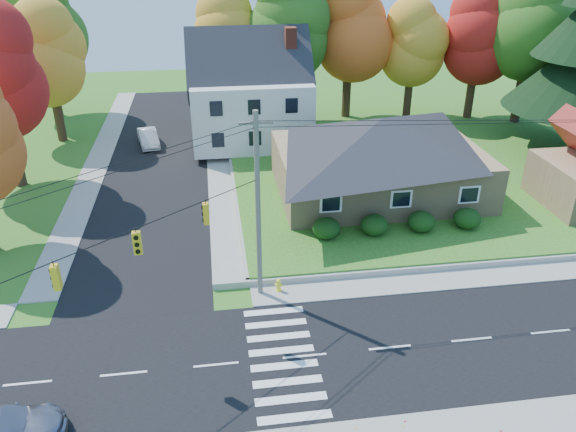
% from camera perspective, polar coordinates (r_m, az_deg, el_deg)
% --- Properties ---
extents(ground, '(120.00, 120.00, 0.00)m').
position_cam_1_polar(ground, '(26.24, 1.70, -14.05)').
color(ground, '#3D7923').
extents(road_main, '(90.00, 8.00, 0.02)m').
position_cam_1_polar(road_main, '(26.23, 1.70, -14.04)').
color(road_main, black).
rests_on(road_main, ground).
extents(road_cross, '(8.00, 44.00, 0.02)m').
position_cam_1_polar(road_cross, '(48.79, -12.96, 5.71)').
color(road_cross, black).
rests_on(road_cross, ground).
extents(sidewalk_north, '(90.00, 2.00, 0.08)m').
position_cam_1_polar(sidewalk_north, '(30.11, 0.08, -7.79)').
color(sidewalk_north, '#9C9A90').
rests_on(sidewalk_north, ground).
extents(lawn, '(30.00, 30.00, 0.50)m').
position_cam_1_polar(lawn, '(46.89, 13.13, 5.12)').
color(lawn, '#3D7923').
rests_on(lawn, ground).
extents(ranch_house, '(14.60, 10.60, 5.40)m').
position_cam_1_polar(ranch_house, '(39.81, 9.28, 6.17)').
color(ranch_house, tan).
rests_on(ranch_house, lawn).
extents(colonial_house, '(10.40, 8.40, 9.60)m').
position_cam_1_polar(colonial_house, '(49.23, -3.83, 12.14)').
color(colonial_house, silver).
rests_on(colonial_house, lawn).
extents(hedge_row, '(10.70, 1.70, 1.27)m').
position_cam_1_polar(hedge_row, '(35.17, 11.11, -0.72)').
color(hedge_row, '#163A10').
rests_on(hedge_row, lawn).
extents(traffic_infrastructure, '(38.10, 10.66, 10.00)m').
position_cam_1_polar(traffic_infrastructure, '(24.30, 0.98, -2.81)').
color(traffic_infrastructure, '#666059').
rests_on(traffic_infrastructure, ground).
extents(tree_lot_0, '(6.72, 6.72, 12.51)m').
position_cam_1_polar(tree_lot_0, '(54.19, -6.77, 17.44)').
color(tree_lot_0, '#3F2A19').
rests_on(tree_lot_0, lawn).
extents(tree_lot_1, '(7.84, 7.84, 14.60)m').
position_cam_1_polar(tree_lot_1, '(53.52, -0.02, 18.91)').
color(tree_lot_1, '#3F2A19').
rests_on(tree_lot_1, lawn).
extents(tree_lot_2, '(7.28, 7.28, 13.56)m').
position_cam_1_polar(tree_lot_2, '(55.75, 6.27, 18.41)').
color(tree_lot_2, '#3F2A19').
rests_on(tree_lot_2, lawn).
extents(tree_lot_3, '(6.16, 6.16, 11.47)m').
position_cam_1_polar(tree_lot_3, '(56.78, 12.60, 16.77)').
color(tree_lot_3, '#3F2A19').
rests_on(tree_lot_3, lawn).
extents(tree_lot_4, '(6.72, 6.72, 12.51)m').
position_cam_1_polar(tree_lot_4, '(58.13, 18.82, 16.91)').
color(tree_lot_4, '#3F2A19').
rests_on(tree_lot_4, lawn).
extents(tree_lot_5, '(8.40, 8.40, 15.64)m').
position_cam_1_polar(tree_lot_5, '(58.02, 23.72, 18.08)').
color(tree_lot_5, '#3F2A19').
rests_on(tree_lot_5, lawn).
extents(tree_west_2, '(6.72, 6.72, 12.51)m').
position_cam_1_polar(tree_west_2, '(53.98, -23.33, 14.93)').
color(tree_west_2, '#3F2A19').
rests_on(tree_west_2, ground).
extents(tree_west_3, '(7.84, 7.84, 14.60)m').
position_cam_1_polar(tree_west_3, '(61.93, -23.73, 17.43)').
color(tree_west_3, '#3F2A19').
rests_on(tree_west_3, ground).
extents(white_car, '(2.35, 4.57, 1.44)m').
position_cam_1_polar(white_car, '(51.84, -14.01, 7.72)').
color(white_car, silver).
rests_on(white_car, road_cross).
extents(fire_hydrant, '(0.44, 0.34, 0.77)m').
position_cam_1_polar(fire_hydrant, '(30.06, -0.96, -7.10)').
color(fire_hydrant, yellow).
rests_on(fire_hydrant, ground).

